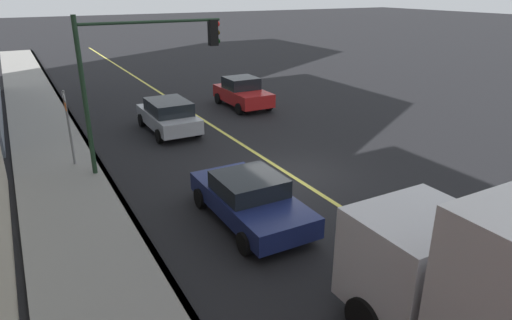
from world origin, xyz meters
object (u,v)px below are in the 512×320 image
at_px(car_red, 242,93).
at_px(car_navy, 250,198).
at_px(car_silver, 168,115).
at_px(street_sign_post, 68,123).
at_px(traffic_light_mast, 142,63).

distance_m(car_red, car_navy, 12.85).
bearing_deg(car_silver, street_sign_post, 119.65).
height_order(car_red, car_silver, car_red).
bearing_deg(traffic_light_mast, street_sign_post, 63.68).
distance_m(car_red, street_sign_post, 10.71).
relative_size(car_silver, traffic_light_mast, 0.77).
relative_size(car_red, car_navy, 0.91).
distance_m(car_navy, street_sign_post, 7.64).
relative_size(car_silver, street_sign_post, 1.45).
xyz_separation_m(car_navy, street_sign_post, (6.57, 3.76, 1.00)).
bearing_deg(car_navy, car_silver, -4.33).
height_order(car_silver, street_sign_post, street_sign_post).
bearing_deg(car_red, car_silver, 115.67).
relative_size(car_red, traffic_light_mast, 0.74).
bearing_deg(car_silver, car_navy, 175.67).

